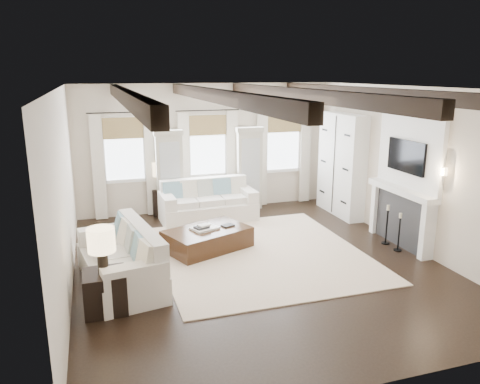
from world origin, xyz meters
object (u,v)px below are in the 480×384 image
object	(u,v)px
side_table_back	(161,201)
sofa_left	(124,261)
ottoman	(207,239)
side_table_front	(105,292)
sofa_back	(207,204)

from	to	relation	value
side_table_back	sofa_left	bearing A→B (deg)	-107.08
ottoman	side_table_front	world-z (taller)	side_table_front
sofa_back	side_table_front	size ratio (longest dim) A/B	3.74
sofa_back	side_table_back	xyz separation A→B (m)	(-1.01, 0.79, -0.06)
sofa_back	ottoman	size ratio (longest dim) A/B	1.41
sofa_back	sofa_left	bearing A→B (deg)	-125.83
sofa_left	side_table_back	bearing A→B (deg)	72.92
sofa_left	sofa_back	bearing A→B (deg)	54.17
side_table_back	sofa_back	bearing A→B (deg)	-38.01
ottoman	side_table_front	size ratio (longest dim) A/B	2.65
ottoman	side_table_back	size ratio (longest dim) A/B	2.46
side_table_front	side_table_back	world-z (taller)	side_table_back
side_table_front	side_table_back	xyz separation A→B (m)	(1.51, 4.69, 0.02)
sofa_back	sofa_left	world-z (taller)	sofa_left
sofa_back	side_table_back	distance (m)	1.28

